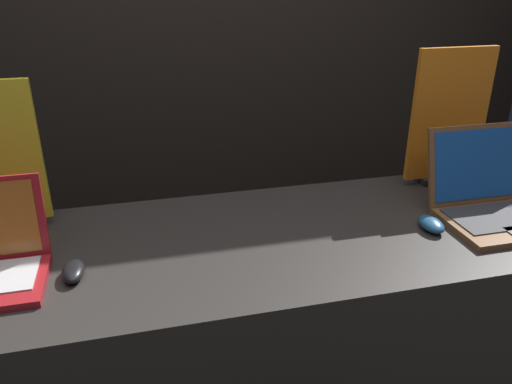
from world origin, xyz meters
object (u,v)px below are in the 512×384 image
object	(u,v)px
mouse_front	(73,271)
promo_stand_back	(449,121)
laptop_back	(494,198)
mouse_back	(431,224)

from	to	relation	value
mouse_front	promo_stand_back	size ratio (longest dim) A/B	0.22
mouse_front	laptop_back	world-z (taller)	laptop_back
mouse_front	laptop_back	distance (m)	1.28
laptop_back	promo_stand_back	bearing A→B (deg)	90.00
promo_stand_back	mouse_back	bearing A→B (deg)	-125.95
mouse_back	mouse_front	bearing A→B (deg)	-179.59
mouse_front	mouse_back	bearing A→B (deg)	0.41
mouse_back	promo_stand_back	distance (m)	0.46
laptop_back	mouse_back	bearing A→B (deg)	-171.75
laptop_back	mouse_back	size ratio (longest dim) A/B	3.46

